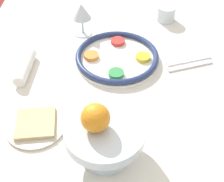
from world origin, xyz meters
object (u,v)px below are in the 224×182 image
(wine_glass, at_px, (82,13))
(orange_fruit, at_px, (95,118))
(bread_plate, at_px, (36,124))
(seder_plate, at_px, (117,57))
(cup_near, at_px, (166,14))
(fruit_stand, at_px, (105,134))
(napkin_roll, at_px, (25,67))

(wine_glass, distance_m, orange_fruit, 0.58)
(bread_plate, bearing_deg, seder_plate, 144.42)
(orange_fruit, height_order, bread_plate, orange_fruit)
(seder_plate, distance_m, orange_fruit, 0.43)
(seder_plate, xyz_separation_m, bread_plate, (0.32, -0.23, -0.01))
(bread_plate, relative_size, cup_near, 2.31)
(orange_fruit, bearing_deg, fruit_stand, 88.80)
(bread_plate, relative_size, napkin_roll, 1.09)
(seder_plate, bearing_deg, bread_plate, -35.58)
(napkin_roll, bearing_deg, bread_plate, 19.99)
(seder_plate, relative_size, napkin_roll, 1.85)
(napkin_roll, distance_m, cup_near, 0.63)
(wine_glass, bearing_deg, seder_plate, 40.16)
(wine_glass, distance_m, napkin_roll, 0.31)
(napkin_roll, bearing_deg, fruit_stand, 42.11)
(fruit_stand, distance_m, orange_fruit, 0.07)
(seder_plate, relative_size, cup_near, 3.91)
(bread_plate, height_order, cup_near, cup_near)
(seder_plate, distance_m, wine_glass, 0.23)
(bread_plate, bearing_deg, napkin_roll, -160.01)
(fruit_stand, bearing_deg, bread_plate, -112.45)
(orange_fruit, xyz_separation_m, napkin_roll, (-0.33, -0.27, -0.12))
(wine_glass, xyz_separation_m, fruit_stand, (0.57, 0.12, -0.01))
(seder_plate, height_order, napkin_roll, napkin_roll)
(seder_plate, relative_size, wine_glass, 2.31)
(cup_near, bearing_deg, wine_glass, -71.53)
(seder_plate, relative_size, orange_fruit, 4.16)
(seder_plate, xyz_separation_m, cup_near, (-0.28, 0.20, 0.02))
(cup_near, bearing_deg, seder_plate, -34.93)
(seder_plate, xyz_separation_m, wine_glass, (-0.17, -0.14, 0.08))
(fruit_stand, relative_size, cup_near, 2.70)
(fruit_stand, distance_m, cup_near, 0.72)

